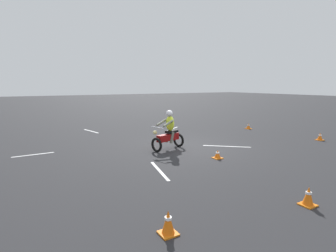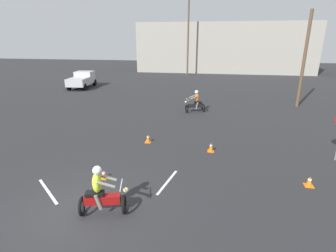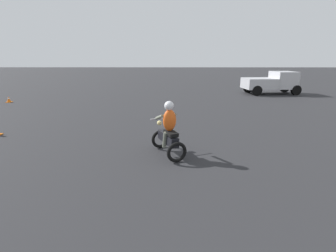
{
  "view_description": "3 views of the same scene",
  "coord_description": "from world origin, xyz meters",
  "px_view_note": "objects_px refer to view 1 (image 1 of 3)",
  "views": [
    {
      "loc": [
        6.4,
        9.25,
        2.71
      ],
      "look_at": [
        0.95,
        -0.01,
        1.0
      ],
      "focal_mm": 28.0,
      "sensor_mm": 36.0,
      "label": 1
    },
    {
      "loc": [
        4.17,
        -6.49,
        5.22
      ],
      "look_at": [
        1.88,
        6.29,
        0.9
      ],
      "focal_mm": 28.0,
      "sensor_mm": 36.0,
      "label": 2
    },
    {
      "loc": [
        10.29,
        12.64,
        2.91
      ],
      "look_at": [
        2.8,
        12.58,
        0.9
      ],
      "focal_mm": 28.0,
      "sensor_mm": 36.0,
      "label": 3
    }
  ],
  "objects_px": {
    "traffic_cone_near_right": "(308,196)",
    "traffic_cone_mid_center": "(248,126)",
    "traffic_cone_far_center": "(218,154)",
    "traffic_cone_mid_left": "(320,137)",
    "traffic_cone_far_right": "(168,223)",
    "motorcycle_rider_foreground": "(169,132)"
  },
  "relations": [
    {
      "from": "traffic_cone_near_right",
      "to": "traffic_cone_mid_left",
      "type": "distance_m",
      "value": 8.2
    },
    {
      "from": "traffic_cone_near_right",
      "to": "traffic_cone_mid_left",
      "type": "bearing_deg",
      "value": -151.96
    },
    {
      "from": "traffic_cone_near_right",
      "to": "traffic_cone_mid_center",
      "type": "bearing_deg",
      "value": -130.3
    },
    {
      "from": "traffic_cone_mid_center",
      "to": "traffic_cone_mid_left",
      "type": "relative_size",
      "value": 0.91
    },
    {
      "from": "motorcycle_rider_foreground",
      "to": "traffic_cone_mid_center",
      "type": "distance_m",
      "value": 7.13
    },
    {
      "from": "traffic_cone_mid_left",
      "to": "traffic_cone_mid_center",
      "type": "bearing_deg",
      "value": -83.5
    },
    {
      "from": "motorcycle_rider_foreground",
      "to": "traffic_cone_far_center",
      "type": "height_order",
      "value": "motorcycle_rider_foreground"
    },
    {
      "from": "motorcycle_rider_foreground",
      "to": "traffic_cone_far_right",
      "type": "distance_m",
      "value": 6.37
    },
    {
      "from": "traffic_cone_mid_center",
      "to": "traffic_cone_far_center",
      "type": "xyz_separation_m",
      "value": [
        5.98,
        4.02,
        -0.01
      ]
    },
    {
      "from": "traffic_cone_far_right",
      "to": "traffic_cone_far_center",
      "type": "relative_size",
      "value": 1.45
    },
    {
      "from": "traffic_cone_near_right",
      "to": "traffic_cone_far_center",
      "type": "relative_size",
      "value": 1.38
    },
    {
      "from": "traffic_cone_near_right",
      "to": "traffic_cone_mid_center",
      "type": "height_order",
      "value": "traffic_cone_near_right"
    },
    {
      "from": "motorcycle_rider_foreground",
      "to": "traffic_cone_far_center",
      "type": "distance_m",
      "value": 2.35
    },
    {
      "from": "traffic_cone_mid_center",
      "to": "traffic_cone_mid_left",
      "type": "bearing_deg",
      "value": 96.5
    },
    {
      "from": "motorcycle_rider_foreground",
      "to": "traffic_cone_far_center",
      "type": "relative_size",
      "value": 5.19
    },
    {
      "from": "traffic_cone_mid_center",
      "to": "traffic_cone_far_right",
      "type": "distance_m",
      "value": 12.49
    },
    {
      "from": "traffic_cone_far_right",
      "to": "traffic_cone_near_right",
      "type": "bearing_deg",
      "value": 169.51
    },
    {
      "from": "motorcycle_rider_foreground",
      "to": "traffic_cone_near_right",
      "type": "bearing_deg",
      "value": 166.38
    },
    {
      "from": "traffic_cone_near_right",
      "to": "traffic_cone_far_right",
      "type": "height_order",
      "value": "traffic_cone_far_right"
    },
    {
      "from": "motorcycle_rider_foreground",
      "to": "traffic_cone_near_right",
      "type": "height_order",
      "value": "motorcycle_rider_foreground"
    },
    {
      "from": "traffic_cone_near_right",
      "to": "traffic_cone_far_center",
      "type": "bearing_deg",
      "value": -101.25
    },
    {
      "from": "traffic_cone_mid_center",
      "to": "traffic_cone_far_center",
      "type": "relative_size",
      "value": 1.04
    }
  ]
}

